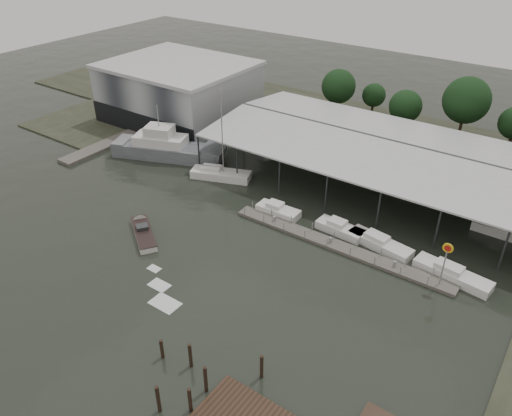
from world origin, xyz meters
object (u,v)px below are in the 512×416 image
Objects in this scene: shell_fuel_sign at (446,257)px; speedboat_underway at (143,231)px; grey_trawler at (168,148)px; white_sailboat at (220,174)px.

speedboat_underway is (-32.99, -11.18, -3.53)m from shell_fuel_sign.
shell_fuel_sign is 35.02m from speedboat_underway.
grey_trawler is at bearing 171.93° from shell_fuel_sign.
grey_trawler is at bearing -20.35° from speedboat_underway.
white_sailboat is 0.83× the size of speedboat_underway.
shell_fuel_sign is at bearing -126.80° from speedboat_underway.
grey_trawler is 1.33× the size of white_sailboat.
grey_trawler is 11.23m from white_sailboat.
white_sailboat reaches higher than speedboat_underway.
grey_trawler is 21.59m from speedboat_underway.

